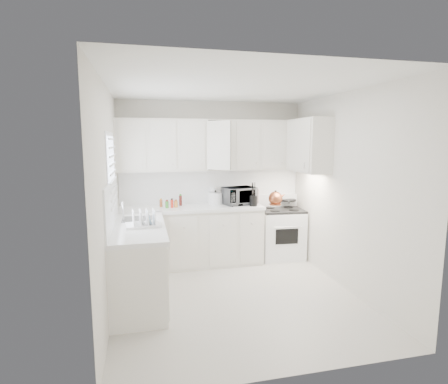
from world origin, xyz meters
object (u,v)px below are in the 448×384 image
object	(u,v)px
rice_cooker	(215,197)
utensil_crock	(253,194)
tea_kettle	(275,197)
dish_rack	(143,217)
stove	(281,227)
microwave	(239,194)

from	to	relation	value
rice_cooker	utensil_crock	distance (m)	0.63
tea_kettle	utensil_crock	size ratio (longest dim) A/B	0.72
tea_kettle	rice_cooker	bearing A→B (deg)	-178.16
rice_cooker	dish_rack	size ratio (longest dim) A/B	0.56
stove	microwave	distance (m)	0.94
tea_kettle	utensil_crock	xyz separation A→B (m)	(-0.38, -0.03, 0.08)
stove	dish_rack	distance (m)	2.60
utensil_crock	dish_rack	distance (m)	1.96
microwave	rice_cooker	distance (m)	0.39
stove	utensil_crock	distance (m)	0.85
tea_kettle	microwave	distance (m)	0.59
stove	rice_cooker	distance (m)	1.23
utensil_crock	stove	bearing A→B (deg)	19.04
tea_kettle	stove	bearing A→B (deg)	59.13
dish_rack	microwave	bearing A→B (deg)	33.14
stove	tea_kettle	bearing A→B (deg)	-134.41
tea_kettle	rice_cooker	xyz separation A→B (m)	(-0.93, 0.26, -0.01)
utensil_crock	tea_kettle	bearing A→B (deg)	5.11
tea_kettle	microwave	world-z (taller)	microwave
rice_cooker	stove	bearing A→B (deg)	1.33
microwave	rice_cooker	world-z (taller)	microwave
rice_cooker	dish_rack	bearing A→B (deg)	-125.52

